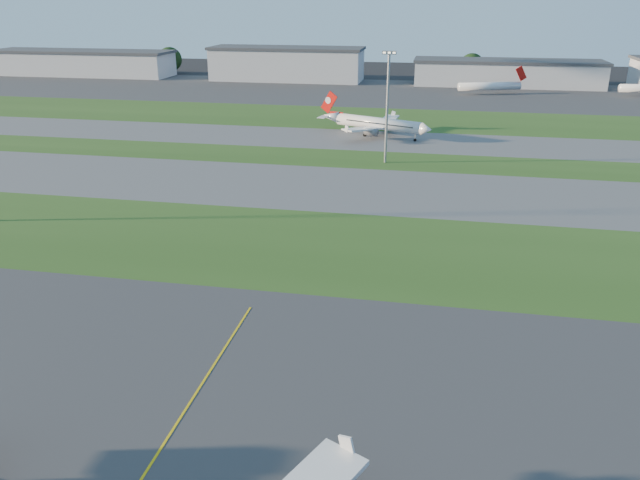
# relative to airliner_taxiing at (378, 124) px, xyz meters

# --- Properties ---
(ground) EXTENTS (700.00, 700.00, 0.00)m
(ground) POSITION_rel_airliner_taxiing_xyz_m (-10.05, -137.54, -3.60)
(ground) COLOR black
(ground) RESTS_ON ground
(apron_near) EXTENTS (300.00, 70.00, 0.01)m
(apron_near) POSITION_rel_airliner_taxiing_xyz_m (-10.05, -137.54, -3.60)
(apron_near) COLOR #333335
(apron_near) RESTS_ON ground
(grass_strip_a) EXTENTS (300.00, 34.00, 0.01)m
(grass_strip_a) POSITION_rel_airliner_taxiing_xyz_m (-10.05, -85.54, -3.60)
(grass_strip_a) COLOR #284918
(grass_strip_a) RESTS_ON ground
(taxiway_a) EXTENTS (300.00, 32.00, 0.01)m
(taxiway_a) POSITION_rel_airliner_taxiing_xyz_m (-10.05, -52.54, -3.60)
(taxiway_a) COLOR #515154
(taxiway_a) RESTS_ON ground
(grass_strip_b) EXTENTS (300.00, 18.00, 0.01)m
(grass_strip_b) POSITION_rel_airliner_taxiing_xyz_m (-10.05, -27.54, -3.60)
(grass_strip_b) COLOR #284918
(grass_strip_b) RESTS_ON ground
(taxiway_b) EXTENTS (300.00, 26.00, 0.01)m
(taxiway_b) POSITION_rel_airliner_taxiing_xyz_m (-10.05, -5.54, -3.60)
(taxiway_b) COLOR #515154
(taxiway_b) RESTS_ON ground
(grass_strip_c) EXTENTS (300.00, 40.00, 0.01)m
(grass_strip_c) POSITION_rel_airliner_taxiing_xyz_m (-10.05, 27.46, -3.60)
(grass_strip_c) COLOR #284918
(grass_strip_c) RESTS_ON ground
(apron_far) EXTENTS (400.00, 80.00, 0.01)m
(apron_far) POSITION_rel_airliner_taxiing_xyz_m (-10.05, 87.46, -3.60)
(apron_far) COLOR #333335
(apron_far) RESTS_ON ground
(yellow_line) EXTENTS (0.25, 60.00, 0.02)m
(yellow_line) POSITION_rel_airliner_taxiing_xyz_m (-5.05, -137.54, -3.60)
(yellow_line) COLOR gold
(yellow_line) RESTS_ON ground
(airliner_taxiing) EXTENTS (30.96, 26.31, 10.26)m
(airliner_taxiing) POSITION_rel_airliner_taxiing_xyz_m (0.00, 0.00, 0.00)
(airliner_taxiing) COLOR silver
(airliner_taxiing) RESTS_ON ground
(mini_jet_near) EXTENTS (27.52, 11.73, 9.48)m
(mini_jet_near) POSITION_rel_airliner_taxiing_xyz_m (36.12, 89.60, -0.32)
(mini_jet_near) COLOR silver
(mini_jet_near) RESTS_ON ground
(light_mast_centre) EXTENTS (3.20, 0.70, 25.80)m
(light_mast_centre) POSITION_rel_airliner_taxiing_xyz_m (4.95, -29.54, 11.21)
(light_mast_centre) COLOR gray
(light_mast_centre) RESTS_ON ground
(hangar_far_west) EXTENTS (91.80, 23.00, 12.20)m
(hangar_far_west) POSITION_rel_airliner_taxiing_xyz_m (-160.05, 117.46, 2.53)
(hangar_far_west) COLOR #ABADB3
(hangar_far_west) RESTS_ON ground
(hangar_west) EXTENTS (71.40, 23.00, 15.20)m
(hangar_west) POSITION_rel_airliner_taxiing_xyz_m (-55.05, 117.46, 4.04)
(hangar_west) COLOR #ABADB3
(hangar_west) RESTS_ON ground
(hangar_east) EXTENTS (81.60, 23.00, 11.20)m
(hangar_east) POSITION_rel_airliner_taxiing_xyz_m (44.95, 117.46, 2.03)
(hangar_east) COLOR #ABADB3
(hangar_east) RESTS_ON ground
(tree_far_west) EXTENTS (11.00, 11.00, 12.00)m
(tree_far_west) POSITION_rel_airliner_taxiing_xyz_m (-200.05, 130.46, 2.89)
(tree_far_west) COLOR black
(tree_far_west) RESTS_ON ground
(tree_west) EXTENTS (12.10, 12.10, 13.20)m
(tree_west) POSITION_rel_airliner_taxiing_xyz_m (-120.05, 132.46, 3.54)
(tree_west) COLOR black
(tree_west) RESTS_ON ground
(tree_mid_west) EXTENTS (9.90, 9.90, 10.80)m
(tree_mid_west) POSITION_rel_airliner_taxiing_xyz_m (-30.05, 128.46, 2.23)
(tree_mid_west) COLOR black
(tree_mid_west) RESTS_ON ground
(tree_mid_east) EXTENTS (11.55, 11.55, 12.60)m
(tree_mid_east) POSITION_rel_airliner_taxiing_xyz_m (29.95, 131.46, 3.21)
(tree_mid_east) COLOR black
(tree_mid_east) RESTS_ON ground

